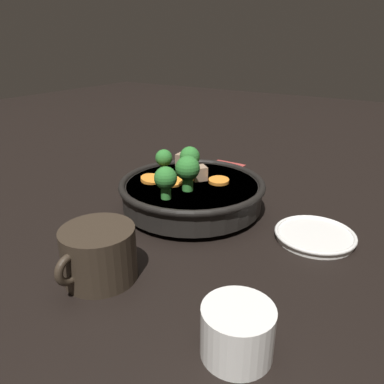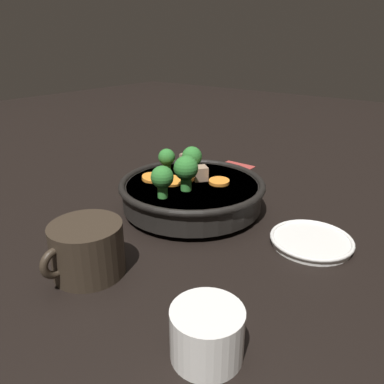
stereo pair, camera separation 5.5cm
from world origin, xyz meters
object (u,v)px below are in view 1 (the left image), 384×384
object	(u,v)px
side_saucer	(315,235)
dark_mug	(99,254)
tea_cup	(237,331)
stirfry_bowl	(191,190)

from	to	relation	value
side_saucer	dark_mug	xyz separation A→B (m)	(0.25, -0.21, 0.03)
side_saucer	tea_cup	xyz separation A→B (m)	(0.27, -0.00, 0.02)
stirfry_bowl	dark_mug	size ratio (longest dim) A/B	2.24
stirfry_bowl	tea_cup	world-z (taller)	stirfry_bowl
stirfry_bowl	dark_mug	xyz separation A→B (m)	(0.24, 0.01, -0.00)
dark_mug	tea_cup	bearing A→B (deg)	84.77
stirfry_bowl	tea_cup	distance (m)	0.34
stirfry_bowl	side_saucer	distance (m)	0.22
stirfry_bowl	side_saucer	size ratio (longest dim) A/B	2.10
tea_cup	stirfry_bowl	bearing A→B (deg)	-139.78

